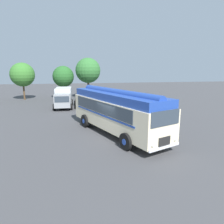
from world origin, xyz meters
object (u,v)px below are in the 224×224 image
(traffic_cone, at_px, (173,133))
(vintage_bus, at_px, (116,110))
(car_mid_left, at_px, (103,99))
(car_mid_right, at_px, (121,98))
(car_near_left, at_px, (82,100))
(box_van, at_px, (63,97))

(traffic_cone, bearing_deg, vintage_bus, 159.84)
(car_mid_left, xyz_separation_m, car_mid_right, (2.52, 0.04, 0.00))
(vintage_bus, relative_size, car_mid_left, 2.43)
(car_near_left, xyz_separation_m, traffic_cone, (6.06, -13.79, -0.57))
(car_mid_right, bearing_deg, traffic_cone, -87.98)
(car_mid_left, height_order, car_mid_right, same)
(vintage_bus, height_order, box_van, vintage_bus)
(vintage_bus, distance_m, car_mid_right, 13.46)
(vintage_bus, xyz_separation_m, car_near_left, (-1.98, 12.30, -1.05))
(car_near_left, distance_m, car_mid_right, 5.58)
(traffic_cone, bearing_deg, car_mid_right, 92.02)
(car_near_left, height_order, car_mid_left, same)
(car_near_left, bearing_deg, box_van, 178.91)
(car_mid_right, relative_size, box_van, 0.75)
(car_near_left, distance_m, box_van, 2.43)
(car_mid_right, height_order, box_van, box_van)
(car_mid_right, bearing_deg, box_van, -175.74)
(car_mid_right, bearing_deg, car_near_left, -173.47)
(car_mid_right, bearing_deg, vintage_bus, -105.44)
(car_mid_left, bearing_deg, box_van, -174.18)
(car_mid_left, relative_size, traffic_cone, 7.72)
(car_near_left, bearing_deg, car_mid_right, 6.53)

